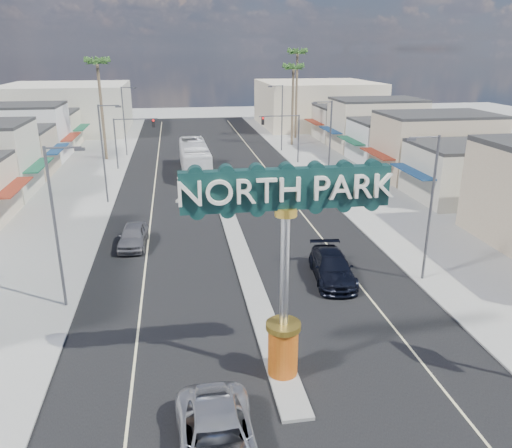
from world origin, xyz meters
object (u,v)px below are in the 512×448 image
object	(u,v)px
car_parked_left	(133,236)
streetlight_r_near	(429,202)
traffic_signal_right	(284,129)
streetlight_l_near	(58,221)
traffic_signal_left	(131,133)
streetlight_r_far	(281,115)
gateway_sign	(285,251)
palm_right_far	(297,57)
car_parked_right	(300,193)
streetlight_l_mid	(104,149)
palm_left_far	(97,67)
streetlight_l_far	(125,118)
streetlight_r_mid	(328,143)
city_bus	(195,158)
suv_right	(332,267)
palm_right_mid	(293,71)
suv_left	(218,443)

from	to	relation	value
car_parked_left	streetlight_r_near	bearing A→B (deg)	-22.26
traffic_signal_right	streetlight_l_near	bearing A→B (deg)	-119.99
traffic_signal_left	streetlight_r_far	distance (m)	21.20
traffic_signal_left	traffic_signal_right	distance (m)	18.37
gateway_sign	traffic_signal_right	world-z (taller)	gateway_sign
palm_right_far	car_parked_right	xyz separation A→B (m)	(-7.70, -33.76, -11.70)
streetlight_l_mid	palm_right_far	xyz separation A→B (m)	(25.43, 32.00, 7.32)
streetlight_r_far	car_parked_right	distance (m)	24.36
palm_left_far	streetlight_l_far	bearing A→B (deg)	37.92
streetlight_l_far	streetlight_r_mid	xyz separation A→B (m)	(20.87, -22.00, 0.00)
streetlight_r_far	city_bus	distance (m)	17.02
traffic_signal_right	streetlight_l_near	distance (m)	39.26
streetlight_r_near	car_parked_right	size ratio (longest dim) A/B	2.15
streetlight_r_near	streetlight_r_mid	world-z (taller)	same
streetlight_l_far	palm_left_far	size ratio (longest dim) A/B	0.69
streetlight_l_mid	streetlight_l_far	bearing A→B (deg)	90.00
palm_right_far	city_bus	xyz separation A→B (m)	(-17.00, -21.14, -10.62)
suv_right	city_bus	bearing A→B (deg)	109.55
gateway_sign	streetlight_r_far	xyz separation A→B (m)	(10.43, 50.02, -0.86)
suv_right	streetlight_r_near	bearing A→B (deg)	-4.14
streetlight_l_far	streetlight_r_mid	distance (m)	30.32
streetlight_l_near	palm_left_far	size ratio (longest dim) A/B	0.69
streetlight_r_far	palm_left_far	xyz separation A→B (m)	(-23.43, -2.00, 6.43)
gateway_sign	palm_left_far	world-z (taller)	palm_left_far
streetlight_r_near	palm_right_far	world-z (taller)	palm_right_far
palm_right_mid	suv_left	xyz separation A→B (m)	(-16.23, -58.46, -9.77)
traffic_signal_right	traffic_signal_left	bearing A→B (deg)	180.00
traffic_signal_right	suv_right	world-z (taller)	traffic_signal_right
streetlight_l_mid	palm_left_far	world-z (taller)	palm_left_far
city_bus	suv_left	bearing A→B (deg)	-92.84
streetlight_r_far	city_bus	bearing A→B (deg)	-138.14
streetlight_l_far	suv_right	size ratio (longest dim) A/B	1.58
palm_left_far	streetlight_r_near	bearing A→B (deg)	-59.64
streetlight_r_near	streetlight_r_far	bearing A→B (deg)	90.00
streetlight_r_far	palm_right_mid	distance (m)	7.30
streetlight_l_near	palm_right_far	distance (m)	58.35
suv_right	car_parked_left	size ratio (longest dim) A/B	1.22
streetlight_r_far	traffic_signal_left	bearing A→B (deg)	-157.80
suv_left	car_parked_left	xyz separation A→B (m)	(-4.26, 21.14, -0.04)
streetlight_l_mid	streetlight_r_near	bearing A→B (deg)	-43.79
traffic_signal_left	traffic_signal_right	size ratio (longest dim) A/B	1.00
car_parked_left	city_bus	distance (m)	22.87
streetlight_l_mid	streetlight_r_far	world-z (taller)	same
gateway_sign	city_bus	xyz separation A→B (m)	(-2.00, 38.88, -4.17)
traffic_signal_left	suv_left	world-z (taller)	traffic_signal_left
streetlight_l_far	streetlight_r_far	bearing A→B (deg)	0.00
traffic_signal_left	palm_right_far	size ratio (longest dim) A/B	0.43
streetlight_l_mid	streetlight_r_mid	size ratio (longest dim) A/B	1.00
palm_right_far	car_parked_left	distance (m)	50.17
streetlight_r_far	car_parked_right	size ratio (longest dim) A/B	2.15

